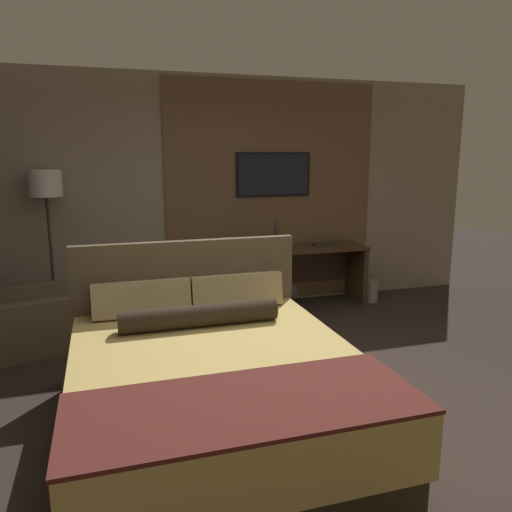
# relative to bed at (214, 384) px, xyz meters

# --- Properties ---
(ground_plane) EXTENTS (16.00, 16.00, 0.00)m
(ground_plane) POSITION_rel_bed_xyz_m (0.55, 0.26, -0.34)
(ground_plane) COLOR #332823
(wall_back_tv_panel) EXTENTS (7.20, 0.09, 2.80)m
(wall_back_tv_panel) POSITION_rel_bed_xyz_m (0.68, 2.85, 1.06)
(wall_back_tv_panel) COLOR gray
(wall_back_tv_panel) RESTS_ON ground_plane
(bed) EXTENTS (1.89, 2.26, 1.17)m
(bed) POSITION_rel_bed_xyz_m (0.00, 0.00, 0.00)
(bed) COLOR #33281E
(bed) RESTS_ON ground_plane
(desk) EXTENTS (2.17, 0.55, 0.75)m
(desk) POSITION_rel_bed_xyz_m (1.39, 2.55, 0.18)
(desk) COLOR #422D1E
(desk) RESTS_ON ground_plane
(tv) EXTENTS (0.95, 0.04, 0.53)m
(tv) POSITION_rel_bed_xyz_m (1.39, 2.78, 1.29)
(tv) COLOR black
(desk_chair) EXTENTS (0.66, 0.66, 0.91)m
(desk_chair) POSITION_rel_bed_xyz_m (1.04, 1.86, 0.20)
(desk_chair) COLOR #28231E
(desk_chair) RESTS_ON ground_plane
(armchair_by_window) EXTENTS (0.97, 1.00, 0.78)m
(armchair_by_window) POSITION_rel_bed_xyz_m (-1.49, 1.99, -0.08)
(armchair_by_window) COLOR brown
(armchair_by_window) RESTS_ON ground_plane
(floor_lamp) EXTENTS (0.34, 0.34, 1.72)m
(floor_lamp) POSITION_rel_bed_xyz_m (-1.22, 2.60, 1.10)
(floor_lamp) COLOR #282623
(floor_lamp) RESTS_ON ground_plane
(vase_tall) EXTENTS (0.08, 0.08, 0.42)m
(vase_tall) POSITION_rel_bed_xyz_m (1.32, 2.49, 0.62)
(vase_tall) COLOR #333338
(vase_tall) RESTS_ON desk
(vase_short) EXTENTS (0.14, 0.14, 0.16)m
(vase_short) POSITION_rel_bed_xyz_m (0.72, 2.50, 0.49)
(vase_short) COLOR silver
(vase_short) RESTS_ON desk
(book) EXTENTS (0.23, 0.17, 0.03)m
(book) POSITION_rel_bed_xyz_m (1.95, 2.51, 0.43)
(book) COLOR #332D28
(book) RESTS_ON desk
(waste_bin) EXTENTS (0.22, 0.22, 0.28)m
(waste_bin) POSITION_rel_bed_xyz_m (2.60, 2.43, -0.20)
(waste_bin) COLOR gray
(waste_bin) RESTS_ON ground_plane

